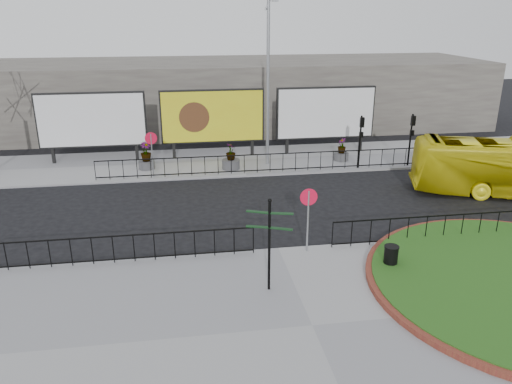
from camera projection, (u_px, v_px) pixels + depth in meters
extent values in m
plane|color=black|center=(278.00, 251.00, 18.92)|extent=(90.00, 90.00, 0.00)
cube|color=gray|center=(312.00, 327.00, 14.26)|extent=(30.00, 10.00, 0.12)
cube|color=gray|center=(240.00, 161.00, 30.04)|extent=(44.00, 6.00, 0.12)
cylinder|color=gray|center=(152.00, 156.00, 26.49)|extent=(0.07, 0.07, 2.40)
cylinder|color=red|center=(151.00, 138.00, 26.16)|extent=(0.64, 0.03, 0.64)
cylinder|color=white|center=(151.00, 138.00, 26.18)|extent=(0.50, 0.03, 0.50)
cylinder|color=gray|center=(308.00, 221.00, 18.24)|extent=(0.07, 0.07, 2.40)
cylinder|color=red|center=(309.00, 197.00, 17.92)|extent=(0.64, 0.03, 0.64)
cylinder|color=white|center=(309.00, 197.00, 17.93)|extent=(0.50, 0.03, 0.50)
cube|color=black|center=(53.00, 155.00, 29.23)|extent=(0.18, 0.18, 1.00)
cube|color=black|center=(137.00, 151.00, 29.91)|extent=(0.18, 0.18, 1.00)
cube|color=black|center=(92.00, 120.00, 28.88)|extent=(6.20, 0.25, 3.20)
cube|color=silver|center=(91.00, 120.00, 28.74)|extent=(6.00, 0.06, 3.00)
cube|color=black|center=(174.00, 150.00, 30.22)|extent=(0.18, 0.18, 1.00)
cube|color=black|center=(252.00, 147.00, 30.91)|extent=(0.18, 0.18, 1.00)
cube|color=black|center=(213.00, 116.00, 29.88)|extent=(6.20, 0.25, 3.20)
cube|color=#CCCF1D|center=(213.00, 117.00, 29.73)|extent=(6.00, 0.06, 3.00)
cube|color=black|center=(287.00, 146.00, 31.22)|extent=(0.18, 0.18, 1.00)
cube|color=black|center=(360.00, 143.00, 31.91)|extent=(0.18, 0.18, 1.00)
cube|color=black|center=(325.00, 113.00, 30.88)|extent=(6.20, 0.25, 3.20)
cube|color=silver|center=(326.00, 113.00, 30.73)|extent=(6.00, 0.06, 3.00)
cylinder|color=gray|center=(268.00, 86.00, 27.77)|extent=(0.18, 0.18, 9.00)
cylinder|color=gray|center=(269.00, 3.00, 26.28)|extent=(0.43, 0.10, 0.77)
cube|color=gray|center=(275.00, 1.00, 26.29)|extent=(0.35, 0.15, 0.12)
cylinder|color=black|center=(360.00, 142.00, 28.02)|extent=(0.10, 0.10, 3.00)
cube|color=black|center=(362.00, 122.00, 27.52)|extent=(0.22, 0.18, 0.55)
cube|color=black|center=(361.00, 135.00, 27.76)|extent=(0.20, 0.16, 0.30)
cylinder|color=black|center=(410.00, 140.00, 28.45)|extent=(0.10, 0.10, 3.00)
cube|color=black|center=(413.00, 121.00, 27.95)|extent=(0.22, 0.18, 0.55)
cube|color=black|center=(412.00, 133.00, 28.19)|extent=(0.20, 0.16, 0.30)
cube|color=slate|center=(224.00, 94.00, 38.49)|extent=(40.00, 10.00, 5.00)
cylinder|color=black|center=(269.00, 247.00, 15.59)|extent=(0.08, 0.08, 3.02)
sphere|color=black|center=(270.00, 200.00, 15.05)|extent=(0.13, 0.13, 0.13)
cube|color=black|center=(258.00, 212.00, 15.28)|extent=(0.70, 0.39, 0.03)
cube|color=black|center=(282.00, 213.00, 15.16)|extent=(0.72, 0.30, 0.03)
cube|color=black|center=(257.00, 227.00, 15.41)|extent=(0.71, 0.33, 0.03)
cube|color=black|center=(281.00, 229.00, 15.27)|extent=(0.70, 0.39, 0.03)
cylinder|color=black|center=(391.00, 258.00, 17.26)|extent=(0.48, 0.48, 0.80)
cylinder|color=black|center=(392.00, 247.00, 17.11)|extent=(0.51, 0.51, 0.05)
cylinder|color=#4C4C4F|center=(147.00, 165.00, 28.24)|extent=(0.90, 0.90, 0.47)
imported|color=#134813|center=(146.00, 152.00, 27.97)|extent=(0.85, 0.85, 1.08)
cylinder|color=#4C4C4F|center=(231.00, 164.00, 28.26)|extent=(1.01, 1.01, 0.52)
imported|color=#134813|center=(231.00, 152.00, 28.01)|extent=(0.76, 0.76, 0.96)
cylinder|color=#4C4C4F|center=(341.00, 157.00, 29.87)|extent=(0.87, 0.87, 0.45)
imported|color=#134813|center=(342.00, 146.00, 29.64)|extent=(0.61, 0.61, 0.90)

